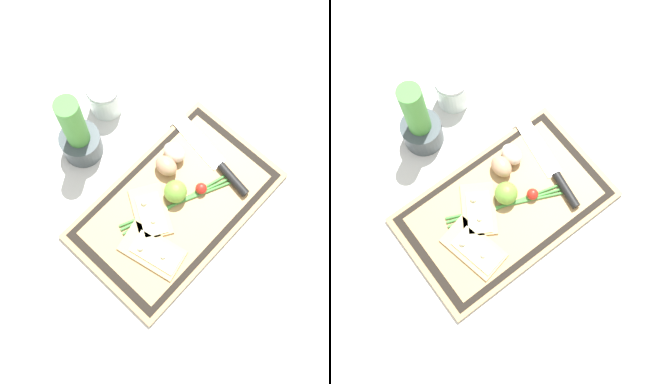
% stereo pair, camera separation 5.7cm
% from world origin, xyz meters
% --- Properties ---
extents(ground_plane, '(6.00, 6.00, 0.00)m').
position_xyz_m(ground_plane, '(0.00, 0.00, 0.00)').
color(ground_plane, silver).
extents(cutting_board, '(0.51, 0.31, 0.02)m').
position_xyz_m(cutting_board, '(0.00, 0.00, 0.01)').
color(cutting_board, tan).
rests_on(cutting_board, ground_plane).
extents(pizza_slice_near, '(0.11, 0.17, 0.02)m').
position_xyz_m(pizza_slice_near, '(-0.12, -0.04, 0.02)').
color(pizza_slice_near, tan).
rests_on(pizza_slice_near, cutting_board).
extents(pizza_slice_far, '(0.14, 0.16, 0.02)m').
position_xyz_m(pizza_slice_far, '(-0.06, 0.03, 0.02)').
color(pizza_slice_far, tan).
rests_on(pizza_slice_far, cutting_board).
extents(knife, '(0.07, 0.28, 0.02)m').
position_xyz_m(knife, '(0.15, -0.02, 0.03)').
color(knife, silver).
rests_on(knife, cutting_board).
extents(egg_brown, '(0.05, 0.06, 0.05)m').
position_xyz_m(egg_brown, '(0.05, 0.08, 0.04)').
color(egg_brown, tan).
rests_on(egg_brown, cutting_board).
extents(egg_pink, '(0.05, 0.06, 0.05)m').
position_xyz_m(egg_pink, '(0.09, 0.09, 0.04)').
color(egg_pink, beige).
rests_on(egg_pink, cutting_board).
extents(lime, '(0.06, 0.06, 0.06)m').
position_xyz_m(lime, '(0.02, 0.02, 0.05)').
color(lime, '#70A838').
rests_on(lime, cutting_board).
extents(cherry_tomato_red, '(0.03, 0.03, 0.03)m').
position_xyz_m(cherry_tomato_red, '(0.07, -0.02, 0.03)').
color(cherry_tomato_red, red).
rests_on(cherry_tomato_red, cutting_board).
extents(scallion_bunch, '(0.29, 0.13, 0.01)m').
position_xyz_m(scallion_bunch, '(-0.00, -0.00, 0.02)').
color(scallion_bunch, '#47933D').
rests_on(scallion_bunch, cutting_board).
extents(herb_pot, '(0.10, 0.10, 0.24)m').
position_xyz_m(herb_pot, '(-0.05, 0.28, 0.08)').
color(herb_pot, '#3D474C').
rests_on(herb_pot, ground_plane).
extents(sauce_jar, '(0.09, 0.09, 0.10)m').
position_xyz_m(sauce_jar, '(0.08, 0.33, 0.04)').
color(sauce_jar, silver).
rests_on(sauce_jar, ground_plane).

